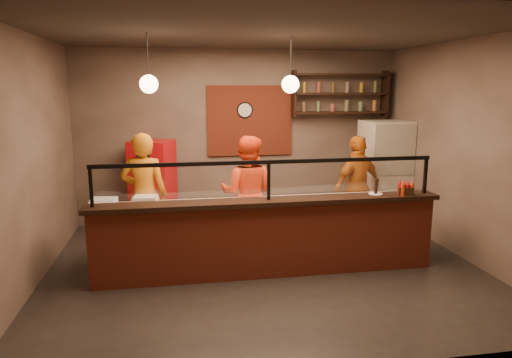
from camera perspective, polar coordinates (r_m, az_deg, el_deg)
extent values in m
plane|color=black|center=(6.62, 1.00, -10.90)|extent=(6.00, 6.00, 0.00)
plane|color=#39332C|center=(6.17, 1.11, 17.82)|extent=(6.00, 6.00, 0.00)
plane|color=#776557|center=(8.64, -2.10, 5.30)|extent=(6.00, 0.00, 6.00)
plane|color=#776557|center=(6.35, -26.59, 1.96)|extent=(0.00, 5.00, 5.00)
plane|color=#776557|center=(7.37, 24.65, 3.25)|extent=(0.00, 5.00, 5.00)
plane|color=#776557|center=(3.81, 8.20, -2.44)|extent=(6.00, 0.00, 6.00)
cube|color=#993721|center=(8.62, -0.76, 7.29)|extent=(1.60, 0.04, 1.30)
cube|color=#993721|center=(6.16, 1.55, -7.63)|extent=(4.60, 0.25, 1.00)
cube|color=black|center=(6.01, 1.57, -2.85)|extent=(4.70, 0.37, 0.06)
cube|color=gray|center=(6.65, 0.69, -6.87)|extent=(4.60, 0.75, 0.85)
cube|color=silver|center=(6.53, 0.70, -3.12)|extent=(4.60, 0.75, 0.05)
cube|color=white|center=(5.95, 1.59, -0.23)|extent=(4.40, 0.02, 0.50)
cube|color=black|center=(5.91, 1.60, 2.15)|extent=(4.50, 0.05, 0.05)
cube|color=black|center=(5.93, -19.93, -0.95)|extent=(0.04, 0.04, 0.50)
cube|color=black|center=(5.95, 1.59, -0.23)|extent=(0.04, 0.04, 0.50)
cube|color=black|center=(6.75, 20.40, 0.43)|extent=(0.04, 0.04, 0.50)
cube|color=black|center=(8.89, 10.39, 8.20)|extent=(1.80, 0.28, 0.04)
cube|color=black|center=(8.88, 10.47, 10.45)|extent=(1.80, 0.28, 0.04)
cube|color=black|center=(8.89, 10.55, 12.71)|extent=(1.80, 0.28, 0.04)
cube|color=black|center=(8.61, 4.74, 10.58)|extent=(0.04, 0.28, 0.85)
cube|color=black|center=(9.23, 15.80, 10.24)|extent=(0.04, 0.28, 0.85)
cylinder|color=black|center=(8.58, -1.42, 8.61)|extent=(0.30, 0.04, 0.30)
cylinder|color=black|center=(6.24, -13.40, 14.68)|extent=(0.01, 0.01, 0.60)
sphere|color=#FFBF8C|center=(6.23, -13.25, 11.47)|extent=(0.24, 0.24, 0.24)
cylinder|color=black|center=(6.42, 4.37, 14.84)|extent=(0.01, 0.01, 0.60)
sphere|color=#FFBF8C|center=(6.41, 4.32, 11.71)|extent=(0.24, 0.24, 0.24)
imported|color=#C46F12|center=(7.02, -13.78, -1.94)|extent=(0.73, 0.53, 1.87)
imported|color=#ED3D16|center=(7.09, -1.09, -1.78)|extent=(1.05, 0.93, 1.79)
imported|color=#C96312|center=(7.98, 12.54, -0.84)|extent=(1.09, 0.79, 1.72)
cube|color=beige|center=(8.77, 15.71, 0.73)|extent=(0.81, 0.76, 1.92)
cube|color=#B50C10|center=(8.35, -12.73, -0.74)|extent=(0.86, 0.83, 1.60)
cylinder|color=#F1E8CD|center=(6.66, 3.53, -2.57)|extent=(0.64, 0.64, 0.01)
cube|color=silver|center=(6.40, -18.47, -3.02)|extent=(0.35, 0.29, 0.16)
cube|color=white|center=(6.41, -13.64, -2.77)|extent=(0.34, 0.29, 0.16)
cube|color=silver|center=(6.28, -18.64, -3.36)|extent=(0.34, 0.30, 0.15)
cylinder|color=yellow|center=(6.40, -7.25, -3.01)|extent=(0.33, 0.09, 0.06)
cube|color=black|center=(6.59, 18.19, -1.40)|extent=(0.23, 0.20, 0.11)
cylinder|color=black|center=(6.48, 14.76, -0.91)|extent=(0.06, 0.06, 0.22)
cylinder|color=white|center=(6.51, 14.72, -1.80)|extent=(0.22, 0.22, 0.01)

